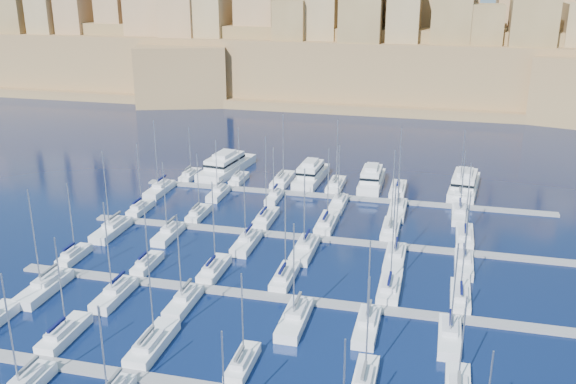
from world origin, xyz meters
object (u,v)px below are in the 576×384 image
(sailboat_4, at_px, (365,380))
(motor_yacht_b, at_px, (311,174))
(motor_yacht_a, at_px, (226,165))
(motor_yacht_d, at_px, (464,184))
(sailboat_2, at_px, (152,344))
(motor_yacht_c, at_px, (372,179))

(sailboat_4, distance_m, motor_yacht_b, 73.22)
(motor_yacht_a, distance_m, motor_yacht_d, 52.87)
(motor_yacht_a, relative_size, motor_yacht_d, 1.13)
(motor_yacht_d, bearing_deg, motor_yacht_a, 178.87)
(motor_yacht_a, bearing_deg, sailboat_4, -60.19)
(motor_yacht_d, bearing_deg, sailboat_4, -99.29)
(sailboat_4, bearing_deg, sailboat_2, 177.90)
(motor_yacht_d, bearing_deg, motor_yacht_c, -176.43)
(motor_yacht_a, bearing_deg, motor_yacht_d, -1.13)
(motor_yacht_c, bearing_deg, motor_yacht_d, 3.57)
(motor_yacht_a, xyz_separation_m, motor_yacht_b, (20.27, -1.86, 0.00))
(sailboat_2, xyz_separation_m, sailboat_4, (26.25, -0.96, -0.04))
(motor_yacht_a, relative_size, motor_yacht_c, 1.35)
(sailboat_2, distance_m, motor_yacht_b, 69.38)
(sailboat_4, bearing_deg, motor_yacht_d, 80.71)
(sailboat_2, relative_size, motor_yacht_a, 0.80)
(motor_yacht_c, height_order, motor_yacht_d, same)
(sailboat_2, relative_size, motor_yacht_c, 1.08)
(motor_yacht_b, xyz_separation_m, motor_yacht_c, (13.37, -0.38, -0.00))
(sailboat_2, height_order, motor_yacht_c, sailboat_2)
(sailboat_4, distance_m, motor_yacht_a, 82.99)
(motor_yacht_a, bearing_deg, motor_yacht_c, -3.82)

